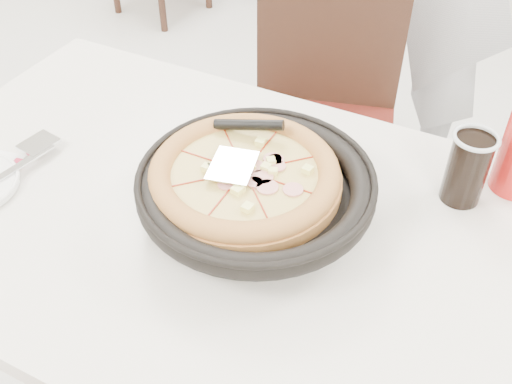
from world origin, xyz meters
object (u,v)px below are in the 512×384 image
at_px(main_table, 206,326).
at_px(pizza, 245,181).
at_px(cola_glass, 467,170).
at_px(chair_far, 318,134).
at_px(pizza_pan, 256,195).

relative_size(main_table, pizza, 3.57).
distance_m(main_table, cola_glass, 0.65).
relative_size(chair_far, pizza_pan, 2.68).
bearing_deg(main_table, cola_glass, 28.73).
height_order(pizza_pan, pizza, pizza).
bearing_deg(chair_far, cola_glass, 119.95).
bearing_deg(pizza_pan, chair_far, 100.82).
relative_size(main_table, chair_far, 1.26).
xyz_separation_m(main_table, pizza_pan, (0.11, 0.03, 0.42)).
bearing_deg(cola_glass, main_table, -151.27).
bearing_deg(cola_glass, pizza_pan, -146.70).
bearing_deg(main_table, chair_far, 90.78).
xyz_separation_m(pizza_pan, pizza, (-0.03, 0.01, 0.02)).
xyz_separation_m(main_table, chair_far, (-0.01, 0.65, 0.10)).
bearing_deg(chair_far, pizza_pan, 85.09).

